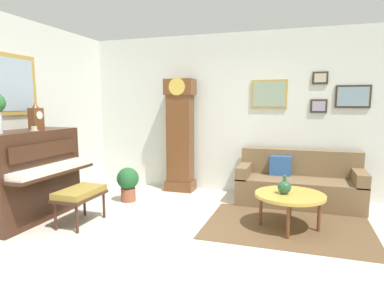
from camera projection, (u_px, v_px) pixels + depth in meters
The scene contains 13 objects.
ground_plane at pixel (181, 243), 3.97m from camera, with size 6.40×6.00×0.10m, color beige.
wall_left at pixel (1, 117), 4.55m from camera, with size 0.13×4.90×2.80m.
wall_back at pixel (227, 114), 6.01m from camera, with size 5.30×0.13×2.80m.
area_rug at pixel (287, 227), 4.35m from camera, with size 2.10×1.50×0.01m, color brown.
piano at pixel (29, 175), 4.59m from camera, with size 0.87×1.44×1.23m.
piano_bench at pixel (80, 194), 4.42m from camera, with size 0.42×0.70×0.48m.
grandfather_clock at pixel (180, 138), 6.07m from camera, with size 0.52×0.34×2.03m.
couch at pixel (298, 184), 5.36m from camera, with size 1.90×0.80×0.84m.
coffee_table at pixel (290, 196), 4.26m from camera, with size 0.88×0.88×0.46m.
mantel_clock at pixel (36, 117), 4.66m from camera, with size 0.13×0.18×0.38m.
teacup at pixel (34, 129), 4.48m from camera, with size 0.12×0.12×0.06m.
green_jug at pixel (284, 187), 4.23m from camera, with size 0.17×0.17×0.24m.
potted_plant at pixel (128, 182), 5.47m from camera, with size 0.36×0.36×0.56m.
Camera 1 is at (1.29, -3.55, 1.59)m, focal length 31.33 mm.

